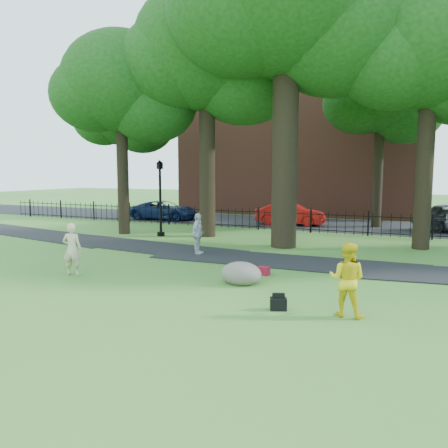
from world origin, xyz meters
The scene contains 16 objects.
ground centered at (0.00, 0.00, 0.00)m, with size 120.00×120.00×0.00m, color #306623.
footpath centered at (1.00, 3.90, 0.00)m, with size 36.00×2.60×0.03m, color black.
street centered at (0.00, 16.00, 0.00)m, with size 80.00×7.00×0.02m, color black.
iron_fence centered at (0.00, 12.00, 0.60)m, with size 44.00×0.04×1.20m.
brick_building centered at (-4.00, 24.00, 6.00)m, with size 18.00×8.00×12.00m, color brown.
big_tree centered at (0.13, 7.09, 10.14)m, with size 10.08×8.61×14.37m.
tree_row centered at (0.52, 8.40, 8.15)m, with size 26.82×7.96×12.42m.
woman centered at (-4.56, -0.94, 0.84)m, with size 0.61×0.40×1.68m, color #D1B78F.
man centered at (4.03, -1.38, 0.85)m, with size 0.83×0.65×1.71m, color yellow.
pedestrian centered at (-2.60, 3.88, 0.83)m, with size 0.97×0.40×1.65m, color silver.
boulder centered at (0.74, 0.30, 0.36)m, with size 1.22×0.92×0.72m, color #6A6459.
lamppost centered at (-6.74, 7.58, 1.91)m, with size 0.39×0.39×3.90m.
backpack centered at (2.49, -1.62, 0.15)m, with size 0.39×0.25×0.29m, color black.
red_bag centered at (0.97, 1.61, 0.13)m, with size 0.39×0.24×0.27m, color maroon.
red_sedan centered at (-1.95, 14.87, 0.69)m, with size 1.47×4.21×1.39m, color #AD100D.
navy_van centered at (-10.79, 14.31, 0.65)m, with size 2.16×4.68×1.30m, color #0D1D44.
Camera 1 is at (5.52, -11.35, 3.27)m, focal length 35.00 mm.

